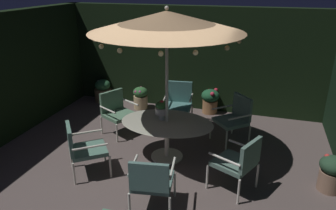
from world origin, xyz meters
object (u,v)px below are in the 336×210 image
patio_chair_north (239,161)px  patio_chair_southeast (117,110)px  patio_chair_southwest (152,180)px  patio_chair_south (82,146)px  centerpiece_planter (162,108)px  potted_plant_right_far (103,91)px  patio_chair_east (179,101)px  potted_plant_front_corner (141,97)px  patio_umbrella (167,22)px  patio_chair_northeast (235,116)px  patio_dining_table (167,129)px  potted_plant_left_far (210,100)px  potted_plant_left_near (332,172)px

patio_chair_north → patio_chair_southeast: (-2.75, 1.36, -0.02)m
patio_chair_north → patio_chair_southeast: patio_chair_north is taller
patio_chair_southwest → patio_chair_south: bearing=158.8°
centerpiece_planter → potted_plant_right_far: (-2.47, 2.27, -0.66)m
patio_chair_east → patio_chair_south: 2.68m
potted_plant_front_corner → patio_chair_southwest: bearing=-65.9°
patio_umbrella → patio_chair_southeast: bearing=152.7°
patio_umbrella → patio_chair_southeast: 2.52m
patio_umbrella → patio_chair_east: bearing=96.9°
patio_chair_north → patio_chair_southwest: (-1.14, -0.86, -0.02)m
patio_chair_northeast → patio_dining_table: bearing=-137.6°
patio_chair_north → patio_chair_southeast: 3.07m
potted_plant_left_far → patio_chair_east: bearing=-123.4°
patio_chair_southeast → potted_plant_front_corner: size_ratio=1.59×
patio_dining_table → patio_chair_south: patio_chair_south is taller
patio_chair_north → patio_chair_east: 2.69m
potted_plant_right_far → patio_umbrella: bearing=-42.2°
patio_umbrella → patio_chair_east: size_ratio=2.82×
patio_dining_table → centerpiece_planter: bearing=148.4°
patio_chair_north → potted_plant_right_far: 4.99m
potted_plant_left_far → potted_plant_front_corner: potted_plant_left_far is taller
potted_plant_left_near → potted_plant_right_far: 5.97m
patio_chair_north → centerpiece_planter: bearing=154.1°
patio_chair_north → patio_dining_table: bearing=154.6°
patio_chair_southeast → potted_plant_right_far: (-1.23, 1.65, -0.23)m
centerpiece_planter → patio_chair_southwest: centerpiece_planter is taller
patio_chair_southeast → patio_chair_southwest: patio_chair_southeast is taller
patio_dining_table → patio_umbrella: patio_umbrella is taller
patio_umbrella → potted_plant_left_far: patio_umbrella is taller
patio_chair_northeast → patio_chair_south: size_ratio=1.05×
patio_umbrella → potted_plant_front_corner: patio_umbrella is taller
patio_chair_north → potted_plant_left_near: size_ratio=1.57×
potted_plant_left_far → patio_chair_north: bearing=-72.0°
potted_plant_front_corner → patio_chair_northeast: bearing=-23.9°
patio_chair_northeast → potted_plant_front_corner: 2.79m
patio_chair_southeast → patio_chair_east: bearing=35.0°
patio_chair_northeast → patio_chair_east: bearing=159.6°
patio_umbrella → patio_chair_south: bearing=-142.0°
patio_dining_table → potted_plant_left_far: size_ratio=2.80×
patio_dining_table → patio_chair_southeast: bearing=152.7°
patio_chair_southeast → potted_plant_front_corner: 1.47m
patio_umbrella → patio_chair_southeast: size_ratio=3.01×
patio_chair_northeast → potted_plant_left_near: bearing=-36.4°
centerpiece_planter → patio_chair_east: size_ratio=0.38×
patio_umbrella → potted_plant_right_far: 4.15m
patio_dining_table → patio_chair_southwest: patio_chair_southwest is taller
patio_chair_north → patio_chair_southwest: size_ratio=1.03×
patio_dining_table → potted_plant_right_far: patio_dining_table is taller
patio_chair_southeast → patio_chair_southwest: 2.74m
centerpiece_planter → patio_chair_southwest: (0.37, -1.59, -0.43)m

